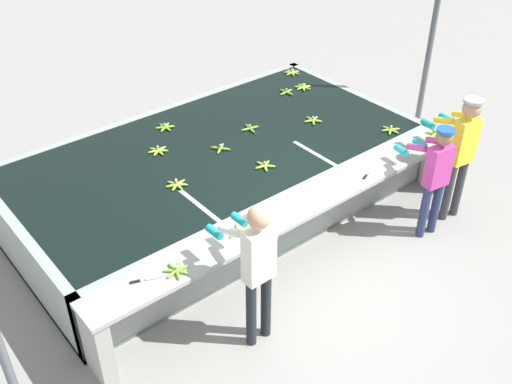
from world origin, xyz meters
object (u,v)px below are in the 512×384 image
Objects in this scene: worker_2 at (461,147)px; banana_bunch_floating_6 at (220,148)px; banana_bunch_ledge_2 at (436,134)px; banana_bunch_ledge_1 at (237,231)px; banana_bunch_floating_7 at (265,166)px; banana_bunch_floating_0 at (303,87)px; banana_bunch_floating_4 at (165,127)px; banana_bunch_floating_9 at (158,150)px; banana_bunch_floating_5 at (313,120)px; worker_0 at (257,262)px; banana_bunch_floating_10 at (292,72)px; worker_1 at (435,172)px; banana_bunch_floating_2 at (286,92)px; support_post_right at (430,47)px; banana_bunch_ledge_0 at (176,270)px; knife_1 at (142,280)px; banana_bunch_floating_1 at (250,128)px; banana_bunch_floating_3 at (177,184)px; knife_0 at (367,174)px; banana_bunch_floating_8 at (391,130)px.

worker_2 reaches higher than banana_bunch_floating_6.
banana_bunch_ledge_2 is at bearing -31.93° from banana_bunch_floating_6.
banana_bunch_ledge_1 reaches higher than banana_bunch_floating_6.
banana_bunch_floating_6 and banana_bunch_floating_7 have the same top height.
banana_bunch_floating_0 is 1.02× the size of banana_bunch_floating_7.
banana_bunch_floating_4 is 0.64m from banana_bunch_floating_9.
banana_bunch_floating_5 is 1.52m from banana_bunch_floating_6.
worker_0 is at bearing -138.98° from banana_bunch_floating_0.
banana_bunch_floating_7 is 0.98× the size of banana_bunch_floating_10.
banana_bunch_ledge_1 is at bearing 165.76° from worker_1.
worker_0 reaches higher than banana_bunch_floating_2.
worker_2 is 0.55× the size of support_post_right.
worker_2 is 2.11m from banana_bunch_floating_5.
banana_bunch_ledge_0 is 0.35m from knife_1.
worker_0 is 6.23× the size of banana_bunch_floating_0.
banana_bunch_floating_9 is at bearing 144.59° from banana_bunch_floating_6.
banana_bunch_floating_1 and banana_bunch_floating_7 have the same top height.
banana_bunch_ledge_0 is at bearing -146.41° from banana_bunch_floating_2.
banana_bunch_floating_3 is 0.87m from banana_bunch_floating_9.
banana_bunch_floating_3 reaches higher than knife_0.
banana_bunch_ledge_0 is at bearing -136.99° from banana_bunch_floating_6.
banana_bunch_floating_5 is at bearing 20.49° from knife_1.
banana_bunch_ledge_1 is at bearing 168.73° from worker_2.
banana_bunch_ledge_0 reaches higher than banana_bunch_floating_0.
support_post_right is (1.37, 1.63, 0.51)m from worker_2.
banana_bunch_ledge_2 is (0.12, -2.84, 0.00)m from banana_bunch_floating_10.
support_post_right is at bearing -9.15° from banana_bunch_floating_5.
banana_bunch_ledge_1 is (0.26, 0.66, -0.15)m from worker_0.
knife_1 is (-2.11, -1.56, -0.01)m from banana_bunch_floating_6.
worker_0 reaches higher than banana_bunch_floating_10.
banana_bunch_floating_5 is 1.11m from banana_bunch_floating_8.
banana_bunch_floating_7 is (-0.47, -0.89, -0.00)m from banana_bunch_floating_1.
banana_bunch_ledge_0 is (-3.93, -0.56, 0.00)m from banana_bunch_floating_8.
banana_bunch_ledge_0 is (-1.78, -1.66, 0.00)m from banana_bunch_floating_6.
banana_bunch_floating_2 is at bearing 87.02° from worker_1.
worker_0 is at bearing -143.40° from banana_bunch_floating_5.
worker_2 is 6.29× the size of banana_bunch_floating_9.
banana_bunch_ledge_1 reaches higher than knife_0.
banana_bunch_floating_4 is at bearing 137.61° from banana_bunch_ledge_2.
worker_0 is 6.34× the size of banana_bunch_floating_7.
worker_2 is 1.09m from banana_bunch_floating_8.
banana_bunch_ledge_1 reaches higher than knife_1.
banana_bunch_floating_2 is 2.53m from banana_bunch_floating_9.
banana_bunch_floating_8 and banana_bunch_floating_9 have the same top height.
banana_bunch_floating_3 is at bearing 45.40° from knife_1.
banana_bunch_floating_2 is 1.16× the size of banana_bunch_floating_6.
banana_bunch_floating_6 is at bearing -152.57° from banana_bunch_floating_10.
worker_0 reaches higher than banana_bunch_floating_6.
banana_bunch_floating_3 is at bearing 82.14° from worker_0.
worker_1 is (2.87, -0.00, -0.12)m from worker_0.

